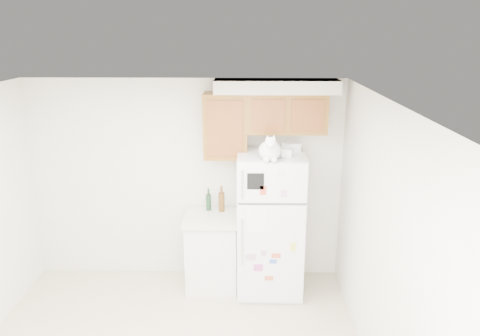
{
  "coord_description": "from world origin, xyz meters",
  "views": [
    {
      "loc": [
        0.76,
        -3.46,
        3.05
      ],
      "look_at": [
        0.67,
        1.55,
        1.55
      ],
      "focal_mm": 35.0,
      "sensor_mm": 36.0,
      "label": 1
    }
  ],
  "objects_px": {
    "storage_box_back": "(291,147)",
    "refrigerator": "(270,224)",
    "bottle_green": "(209,199)",
    "cat": "(270,150)",
    "base_counter": "(212,251)",
    "storage_box_front": "(286,153)",
    "bottle_amber": "(222,199)"
  },
  "relations": [
    {
      "from": "refrigerator",
      "to": "base_counter",
      "type": "xyz_separation_m",
      "value": [
        -0.69,
        0.07,
        -0.39
      ]
    },
    {
      "from": "bottle_green",
      "to": "storage_box_back",
      "type": "bearing_deg",
      "value": -8.56
    },
    {
      "from": "bottle_green",
      "to": "bottle_amber",
      "type": "bearing_deg",
      "value": -13.97
    },
    {
      "from": "refrigerator",
      "to": "storage_box_back",
      "type": "height_order",
      "value": "storage_box_back"
    },
    {
      "from": "refrigerator",
      "to": "storage_box_back",
      "type": "bearing_deg",
      "value": 25.15
    },
    {
      "from": "base_counter",
      "to": "bottle_green",
      "type": "relative_size",
      "value": 3.36
    },
    {
      "from": "refrigerator",
      "to": "storage_box_front",
      "type": "relative_size",
      "value": 11.33
    },
    {
      "from": "bottle_green",
      "to": "bottle_amber",
      "type": "xyz_separation_m",
      "value": [
        0.16,
        -0.04,
        0.02
      ]
    },
    {
      "from": "storage_box_back",
      "to": "refrigerator",
      "type": "bearing_deg",
      "value": -175.7
    },
    {
      "from": "base_counter",
      "to": "refrigerator",
      "type": "bearing_deg",
      "value": -6.09
    },
    {
      "from": "cat",
      "to": "bottle_green",
      "type": "bearing_deg",
      "value": 144.28
    },
    {
      "from": "refrigerator",
      "to": "cat",
      "type": "relative_size",
      "value": 3.92
    },
    {
      "from": "cat",
      "to": "bottle_amber",
      "type": "distance_m",
      "value": 1.03
    },
    {
      "from": "cat",
      "to": "storage_box_back",
      "type": "relative_size",
      "value": 2.41
    },
    {
      "from": "cat",
      "to": "storage_box_front",
      "type": "distance_m",
      "value": 0.24
    },
    {
      "from": "base_counter",
      "to": "storage_box_back",
      "type": "height_order",
      "value": "storage_box_back"
    },
    {
      "from": "base_counter",
      "to": "storage_box_back",
      "type": "relative_size",
      "value": 5.11
    },
    {
      "from": "storage_box_front",
      "to": "bottle_green",
      "type": "distance_m",
      "value": 1.18
    },
    {
      "from": "refrigerator",
      "to": "bottle_green",
      "type": "relative_size",
      "value": 6.21
    },
    {
      "from": "cat",
      "to": "bottle_green",
      "type": "height_order",
      "value": "cat"
    },
    {
      "from": "base_counter",
      "to": "storage_box_front",
      "type": "relative_size",
      "value": 6.13
    },
    {
      "from": "storage_box_back",
      "to": "bottle_green",
      "type": "distance_m",
      "value": 1.2
    },
    {
      "from": "refrigerator",
      "to": "storage_box_front",
      "type": "height_order",
      "value": "storage_box_front"
    },
    {
      "from": "cat",
      "to": "bottle_green",
      "type": "xyz_separation_m",
      "value": [
        -0.71,
        0.51,
        -0.76
      ]
    },
    {
      "from": "cat",
      "to": "storage_box_back",
      "type": "bearing_deg",
      "value": 54.71
    },
    {
      "from": "bottle_green",
      "to": "bottle_amber",
      "type": "distance_m",
      "value": 0.17
    },
    {
      "from": "storage_box_back",
      "to": "base_counter",
      "type": "bearing_deg",
      "value": 161.36
    },
    {
      "from": "refrigerator",
      "to": "base_counter",
      "type": "bearing_deg",
      "value": 173.91
    },
    {
      "from": "cat",
      "to": "bottle_amber",
      "type": "bearing_deg",
      "value": 139.43
    },
    {
      "from": "refrigerator",
      "to": "storage_box_back",
      "type": "xyz_separation_m",
      "value": [
        0.23,
        0.11,
        0.9
      ]
    },
    {
      "from": "refrigerator",
      "to": "bottle_green",
      "type": "bearing_deg",
      "value": 160.92
    },
    {
      "from": "bottle_amber",
      "to": "cat",
      "type": "bearing_deg",
      "value": -40.57
    }
  ]
}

